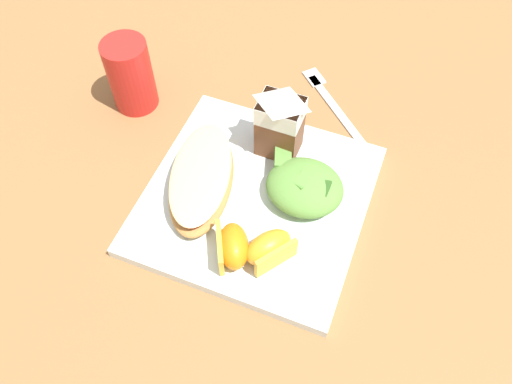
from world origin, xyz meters
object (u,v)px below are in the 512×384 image
Objects in this scene: orange_wedge_front at (232,246)px; green_salad_pile at (305,187)px; cheesy_pizza_bread at (202,179)px; metal_fork at (330,101)px; milk_carton at (281,120)px; drinking_red_cup at (130,75)px; orange_wedge_middle at (269,249)px; white_plate at (256,200)px.

green_salad_pile is at bearing 64.70° from orange_wedge_front.
metal_fork is at bearing 63.68° from cheesy_pizza_bread.
drinking_red_cup is (-0.24, 0.02, -0.02)m from milk_carton.
orange_wedge_front is at bearing -115.30° from green_salad_pile.
orange_wedge_middle is 0.33m from drinking_red_cup.
orange_wedge_middle reaches higher than cheesy_pizza_bread.
cheesy_pizza_bread is 0.11m from orange_wedge_front.
drinking_red_cup reaches higher than cheesy_pizza_bread.
orange_wedge_front is 1.00× the size of orange_wedge_middle.
cheesy_pizza_bread is 1.76× the size of green_salad_pile.
white_plate is 2.66× the size of green_salad_pile.
milk_carton is 0.15m from metal_fork.
white_plate is 0.09m from orange_wedge_middle.
cheesy_pizza_bread is 1.68× the size of milk_carton.
white_plate is at bearing -90.34° from milk_carton.
cheesy_pizza_bread is 2.65× the size of orange_wedge_front.
cheesy_pizza_bread is 1.24× the size of metal_fork.
milk_carton is (0.00, 0.09, 0.07)m from white_plate.
orange_wedge_middle is 0.29m from metal_fork.
orange_wedge_front and orange_wedge_middle have the same top height.
metal_fork is (0.04, 0.12, -0.07)m from milk_carton.
milk_carton reaches higher than cheesy_pizza_bread.
orange_wedge_middle is 0.47× the size of metal_fork.
drinking_red_cup reaches higher than orange_wedge_front.
metal_fork is at bearing 79.46° from white_plate.
green_salad_pile is at bearing 22.31° from white_plate.
orange_wedge_front is at bearing -87.17° from white_plate.
green_salad_pile is 0.10m from orange_wedge_middle.
white_plate is at bearing 9.47° from cheesy_pizza_bread.
drinking_red_cup is at bearing 156.06° from white_plate.
cheesy_pizza_bread reaches higher than white_plate.
milk_carton is (0.07, 0.10, 0.04)m from cheesy_pizza_bread.
orange_wedge_middle is at bearing -74.01° from milk_carton.
orange_wedge_middle reaches higher than white_plate.
green_salad_pile is 0.09m from milk_carton.
green_salad_pile is (0.13, 0.04, 0.00)m from cheesy_pizza_bread.
milk_carton is 0.18m from orange_wedge_front.
metal_fork is 1.36× the size of drinking_red_cup.
milk_carton is 1.58× the size of orange_wedge_middle.
white_plate reaches higher than metal_fork.
white_plate is at bearing 121.79° from orange_wedge_middle.
orange_wedge_front is at bearing -88.73° from milk_carton.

